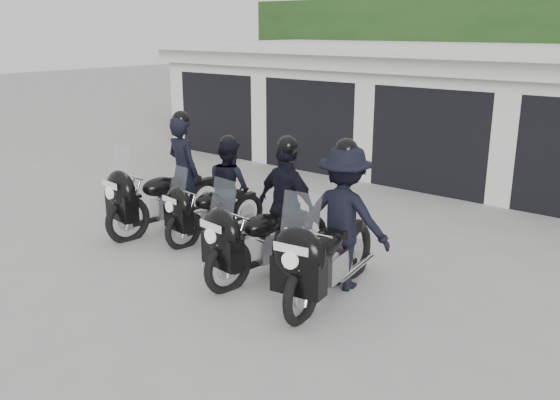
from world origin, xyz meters
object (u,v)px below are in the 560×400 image
Objects in this scene: police_bike_a at (168,183)px; police_bike_c at (277,215)px; police_bike_b at (221,194)px; police_bike_d at (338,228)px.

police_bike_a reaches higher than police_bike_c.
police_bike_a is 1.20× the size of police_bike_b.
police_bike_a reaches higher than police_bike_b.
police_bike_a is 3.68m from police_bike_d.
police_bike_c is 1.02m from police_bike_d.
police_bike_d is at bearing -4.72° from police_bike_b.
police_bike_d is (1.02, -0.01, 0.04)m from police_bike_c.
police_bike_c is (2.64, -0.26, 0.02)m from police_bike_a.
police_bike_d reaches higher than police_bike_a.
police_bike_c is at bearing 1.11° from police_bike_a.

